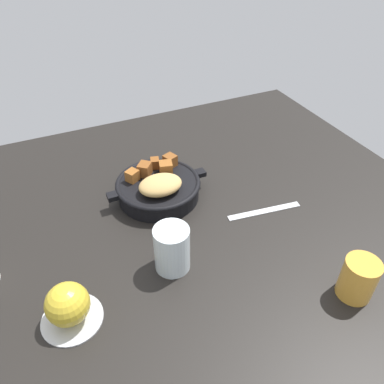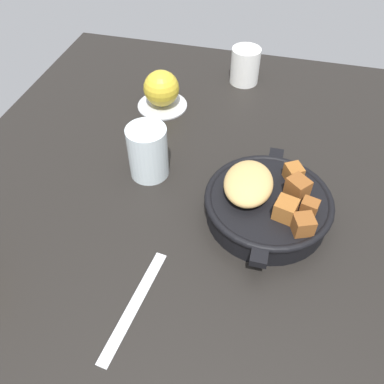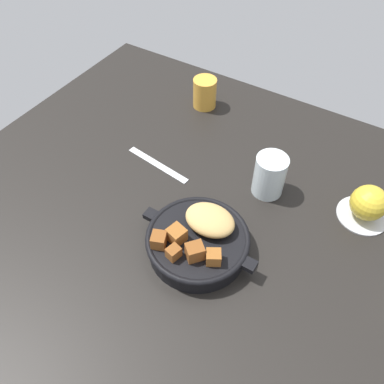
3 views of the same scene
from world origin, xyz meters
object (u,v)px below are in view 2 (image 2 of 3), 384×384
at_px(cast_iron_skillet, 267,203).
at_px(red_apple, 161,88).
at_px(butter_knife, 134,305).
at_px(water_glass_tall, 148,152).
at_px(white_creamer_pitcher, 245,66).

relative_size(cast_iron_skillet, red_apple, 3.27).
bearing_deg(butter_knife, cast_iron_skillet, -29.18).
distance_m(cast_iron_skillet, water_glass_tall, 0.22).
relative_size(water_glass_tall, white_creamer_pitcher, 1.20).
bearing_deg(white_creamer_pitcher, water_glass_tall, 161.65).
xyz_separation_m(butter_knife, white_creamer_pitcher, (0.60, -0.05, 0.04)).
xyz_separation_m(red_apple, water_glass_tall, (-0.20, -0.04, 0.00)).
xyz_separation_m(cast_iron_skillet, water_glass_tall, (0.05, 0.21, 0.02)).
bearing_deg(red_apple, white_creamer_pitcher, -47.55).
bearing_deg(cast_iron_skillet, red_apple, 44.82).
bearing_deg(white_creamer_pitcher, cast_iron_skillet, -165.96).
bearing_deg(butter_knife, white_creamer_pitcher, 2.44).
xyz_separation_m(red_apple, butter_knife, (-0.46, -0.10, -0.04)).
distance_m(butter_knife, white_creamer_pitcher, 0.60).
relative_size(red_apple, water_glass_tall, 0.77).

